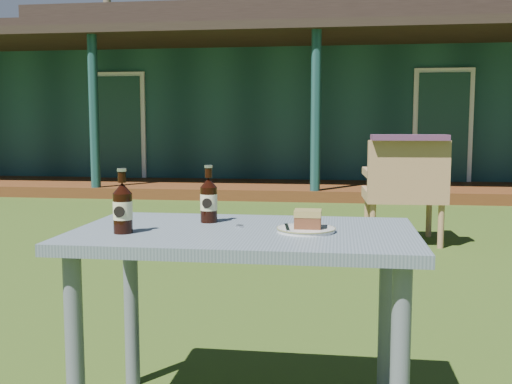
# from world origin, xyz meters

# --- Properties ---
(ground) EXTENTS (80.00, 80.00, 0.00)m
(ground) POSITION_xyz_m (0.00, 0.00, 0.00)
(ground) COLOR #334916
(pavilion) EXTENTS (15.80, 8.30, 3.45)m
(pavilion) POSITION_xyz_m (-0.00, 9.39, 1.61)
(pavilion) COLOR #163B39
(pavilion) RESTS_ON ground
(tree_left) EXTENTS (0.28, 0.28, 10.50)m
(tree_left) POSITION_xyz_m (-8.00, 17.50, 5.25)
(tree_left) COLOR brown
(tree_left) RESTS_ON ground
(tree_mid) EXTENTS (0.28, 0.28, 9.50)m
(tree_mid) POSITION_xyz_m (3.00, 18.50, 4.75)
(tree_mid) COLOR brown
(tree_mid) RESTS_ON ground
(cafe_table) EXTENTS (1.20, 0.70, 0.72)m
(cafe_table) POSITION_xyz_m (0.00, -1.60, 0.62)
(cafe_table) COLOR slate
(cafe_table) RESTS_ON ground
(plate) EXTENTS (0.20, 0.20, 0.01)m
(plate) POSITION_xyz_m (0.22, -1.61, 0.73)
(plate) COLOR silver
(plate) RESTS_ON cafe_table
(cake_slice) EXTENTS (0.09, 0.09, 0.06)m
(cake_slice) POSITION_xyz_m (0.22, -1.61, 0.77)
(cake_slice) COLOR brown
(cake_slice) RESTS_ON plate
(fork) EXTENTS (0.03, 0.14, 0.00)m
(fork) POSITION_xyz_m (0.15, -1.62, 0.74)
(fork) COLOR silver
(fork) RESTS_ON plate
(cola_bottle_near) EXTENTS (0.06, 0.07, 0.22)m
(cola_bottle_near) POSITION_xyz_m (-0.16, -1.46, 0.81)
(cola_bottle_near) COLOR black
(cola_bottle_near) RESTS_ON cafe_table
(cola_bottle_far) EXTENTS (0.07, 0.07, 0.22)m
(cola_bottle_far) POSITION_xyz_m (-0.40, -1.72, 0.81)
(cola_bottle_far) COLOR black
(cola_bottle_far) RESTS_ON cafe_table
(bottle_cap) EXTENTS (0.03, 0.03, 0.01)m
(bottle_cap) POSITION_xyz_m (-0.02, -1.56, 0.72)
(bottle_cap) COLOR silver
(bottle_cap) RESTS_ON cafe_table
(armchair_left) EXTENTS (0.73, 0.69, 0.95)m
(armchair_left) POSITION_xyz_m (0.93, 1.90, 0.54)
(armchair_left) COLOR #9F784F
(armchair_left) RESTS_ON ground
(floral_throw) EXTENTS (0.66, 0.26, 0.05)m
(floral_throw) POSITION_xyz_m (0.93, 1.71, 0.98)
(floral_throw) COLOR #552D4C
(floral_throw) RESTS_ON armchair_left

